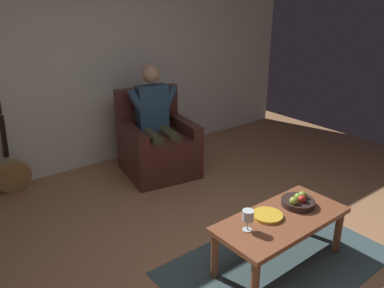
{
  "coord_description": "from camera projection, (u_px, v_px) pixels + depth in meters",
  "views": [
    {
      "loc": [
        1.72,
        1.59,
        1.99
      ],
      "look_at": [
        -0.33,
        -1.09,
        0.7
      ],
      "focal_mm": 35.66,
      "sensor_mm": 36.0,
      "label": 1
    }
  ],
  "objects": [
    {
      "name": "fruit_bowl",
      "position": [
        298.0,
        201.0,
        3.06
      ],
      "size": [
        0.27,
        0.27,
        0.11
      ],
      "color": "#2E201D",
      "rests_on": "coffee_table"
    },
    {
      "name": "ground_plane",
      "position": [
        245.0,
        281.0,
        2.87
      ],
      "size": [
        7.24,
        7.24,
        0.0
      ],
      "primitive_type": "plane",
      "color": "#A77450"
    },
    {
      "name": "wine_glass_near",
      "position": [
        248.0,
        217.0,
        2.71
      ],
      "size": [
        0.08,
        0.08,
        0.16
      ],
      "color": "silver",
      "rests_on": "coffee_table"
    },
    {
      "name": "person_seated",
      "position": [
        156.0,
        117.0,
        4.45
      ],
      "size": [
        0.63,
        0.63,
        1.29
      ],
      "rotation": [
        0.0,
        0.0,
        -0.17
      ],
      "color": "#31506D",
      "rests_on": "ground"
    },
    {
      "name": "rug",
      "position": [
        277.0,
        263.0,
        3.06
      ],
      "size": [
        1.81,
        1.13,
        0.01
      ],
      "primitive_type": "cube",
      "rotation": [
        0.0,
        0.0,
        0.02
      ],
      "color": "#3C4F52",
      "rests_on": "ground"
    },
    {
      "name": "armchair",
      "position": [
        157.0,
        146.0,
        4.57
      ],
      "size": [
        0.9,
        0.92,
        0.99
      ],
      "rotation": [
        0.0,
        0.0,
        -0.17
      ],
      "color": "#4C251F",
      "rests_on": "ground"
    },
    {
      "name": "coffee_table",
      "position": [
        281.0,
        224.0,
        2.93
      ],
      "size": [
        1.1,
        0.52,
        0.43
      ],
      "rotation": [
        0.0,
        0.0,
        0.02
      ],
      "color": "brown",
      "rests_on": "ground"
    },
    {
      "name": "decorative_dish",
      "position": [
        267.0,
        215.0,
        2.91
      ],
      "size": [
        0.23,
        0.23,
        0.02
      ],
      "primitive_type": "cylinder",
      "color": "gold",
      "rests_on": "coffee_table"
    },
    {
      "name": "guitar",
      "position": [
        12.0,
        173.0,
        4.12
      ],
      "size": [
        0.38,
        0.26,
        1.0
      ],
      "color": "#A87F48",
      "rests_on": "ground"
    },
    {
      "name": "wall_back",
      "position": [
        82.0,
        57.0,
        4.43
      ],
      "size": [
        6.43,
        0.06,
        2.7
      ],
      "primitive_type": "cube",
      "color": "white",
      "rests_on": "ground"
    }
  ]
}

